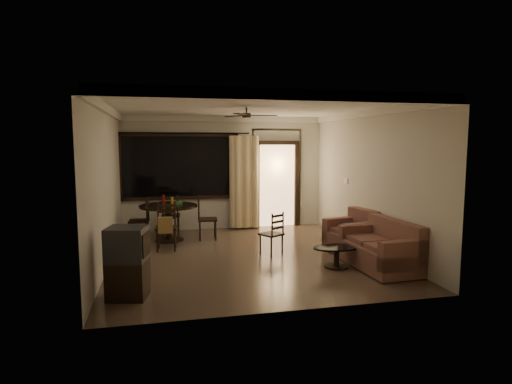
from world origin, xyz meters
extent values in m
plane|color=#7F6651|center=(0.00, 0.00, 0.00)|extent=(5.50, 5.50, 0.00)
plane|color=beige|center=(0.00, 2.75, 1.40)|extent=(5.00, 0.00, 5.00)
plane|color=beige|center=(0.00, -2.75, 1.40)|extent=(5.00, 0.00, 5.00)
plane|color=beige|center=(-2.50, 0.00, 1.40)|extent=(0.00, 5.50, 5.50)
plane|color=beige|center=(2.50, 0.00, 1.40)|extent=(0.00, 5.50, 5.50)
plane|color=white|center=(0.00, 0.00, 2.80)|extent=(5.50, 5.50, 0.00)
cube|color=black|center=(-1.10, 2.72, 1.57)|extent=(2.70, 0.04, 1.45)
cylinder|color=black|center=(-1.00, 2.63, 2.38)|extent=(3.20, 0.03, 0.03)
cube|color=#FFC684|center=(1.35, 2.71, 1.05)|extent=(0.91, 0.03, 2.08)
cube|color=white|center=(2.48, 1.05, 1.30)|extent=(0.02, 0.18, 0.12)
cylinder|color=black|center=(0.00, 0.00, 2.74)|extent=(0.03, 0.03, 0.12)
cylinder|color=black|center=(0.00, 0.00, 2.65)|extent=(0.16, 0.16, 0.08)
cylinder|color=black|center=(-1.42, 1.66, 0.77)|extent=(1.26, 1.26, 0.04)
cylinder|color=black|center=(-1.42, 1.66, 0.39)|extent=(0.13, 0.13, 0.74)
cylinder|color=black|center=(-1.42, 1.66, 0.02)|extent=(0.63, 0.63, 0.03)
cylinder|color=maroon|center=(-1.52, 1.72, 0.90)|extent=(0.06, 0.06, 0.22)
cylinder|color=#AC8B12|center=(-1.34, 1.60, 0.88)|extent=(0.06, 0.06, 0.18)
cube|color=#298026|center=(-1.18, 1.77, 0.81)|extent=(0.14, 0.10, 0.05)
cube|color=black|center=(-2.05, 1.73, 0.45)|extent=(0.45, 0.45, 0.04)
cube|color=black|center=(-0.57, 1.59, 0.45)|extent=(0.45, 0.45, 0.04)
cube|color=black|center=(-1.48, 0.81, 0.45)|extent=(0.45, 0.45, 0.04)
cube|color=#9E8143|center=(-1.50, 0.58, 0.55)|extent=(0.29, 0.10, 0.32)
cube|color=black|center=(-1.35, 2.30, 0.45)|extent=(0.45, 0.45, 0.04)
cube|color=black|center=(-2.05, -1.79, 0.26)|extent=(0.61, 0.57, 0.53)
cube|color=black|center=(-2.05, -1.79, 0.76)|extent=(0.61, 0.57, 0.47)
cube|color=black|center=(-1.79, -1.85, 0.76)|extent=(0.10, 0.37, 0.32)
cube|color=#4C2A23|center=(2.05, -1.30, 0.21)|extent=(0.88, 1.56, 0.38)
cube|color=#4C2A23|center=(2.36, -1.28, 0.52)|extent=(0.26, 1.53, 0.62)
cube|color=#4C2A23|center=(2.08, -1.97, 0.40)|extent=(0.82, 0.21, 0.48)
cube|color=#4C2A23|center=(2.02, -0.62, 0.40)|extent=(0.82, 0.21, 0.48)
cube|color=#4C2A23|center=(2.00, -1.30, 0.43)|extent=(0.63, 1.36, 0.11)
cube|color=#4C2A23|center=(2.05, -0.19, 0.21)|extent=(0.97, 0.97, 0.38)
cube|color=#4C2A23|center=(2.36, -0.12, 0.53)|extent=(0.36, 0.84, 0.63)
cube|color=#4C2A23|center=(2.12, -0.50, 0.40)|extent=(0.84, 0.35, 0.48)
cube|color=#4C2A23|center=(1.98, 0.13, 0.40)|extent=(0.84, 0.35, 0.48)
cube|color=#4C2A23|center=(2.00, -0.20, 0.43)|extent=(0.70, 0.74, 0.12)
ellipsoid|color=navy|center=(2.00, -0.20, 0.54)|extent=(0.35, 0.29, 0.10)
ellipsoid|color=black|center=(1.37, -1.08, 0.35)|extent=(0.83, 0.50, 0.03)
cylinder|color=black|center=(1.37, -1.08, 0.18)|extent=(0.09, 0.09, 0.33)
cylinder|color=black|center=(1.37, -1.08, 0.01)|extent=(0.41, 0.41, 0.03)
cube|color=black|center=(0.49, 0.01, 0.40)|extent=(0.51, 0.51, 0.04)
camera|label=1|loc=(-1.59, -7.80, 2.15)|focal=30.00mm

